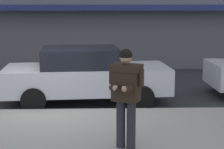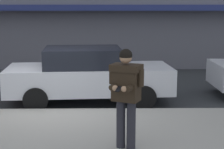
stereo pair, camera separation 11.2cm
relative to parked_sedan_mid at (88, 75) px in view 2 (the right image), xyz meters
The scene contains 4 objects.
ground_plane 1.50m from the parked_sedan_mid, 130.84° to the right, with size 80.00×80.00×0.00m, color #2B2D30.
curb_paint_line 1.22m from the parked_sedan_mid, 79.66° to the right, with size 28.00×0.12×0.01m, color silver.
parked_sedan_mid is the anchor object (origin of this frame).
man_texting_on_phone 3.95m from the parked_sedan_mid, 77.26° to the right, with size 0.62×0.65×1.81m.
Camera 2 is at (1.37, -9.26, 2.67)m, focal length 60.00 mm.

